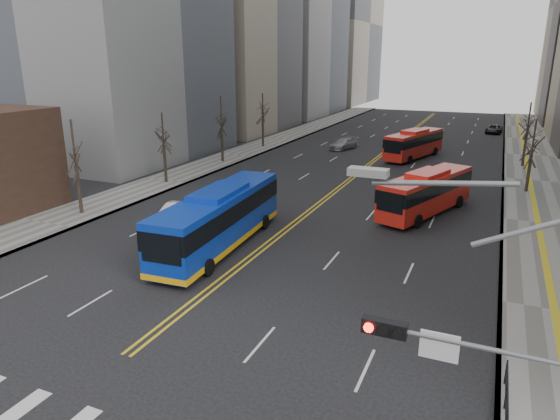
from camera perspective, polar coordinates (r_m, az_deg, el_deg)
name	(u,v)px	position (r m, az deg, el deg)	size (l,w,h in m)	color
sidewalk_right	(541,181)	(55.28, 27.65, 2.91)	(7.00, 130.00, 0.15)	slate
sidewalk_left	(235,155)	(62.47, -5.14, 6.24)	(5.00, 130.00, 0.15)	slate
centerline	(385,152)	(66.19, 11.90, 6.50)	(0.55, 100.00, 0.01)	gold
signal_mast	(505,378)	(12.88, 24.32, -17.11)	(5.37, 0.37, 9.39)	gray
pedestrian_railing	(507,420)	(18.49, 24.48, -21.00)	(0.06, 6.06, 1.02)	black
street_trees	(268,132)	(48.32, -1.41, 8.89)	(35.20, 47.20, 7.60)	black
blue_bus	(220,217)	(31.96, -6.93, -0.79)	(3.63, 13.48, 3.85)	#0B32B1
red_bus_near	(426,190)	(40.17, 16.39, 2.18)	(5.95, 10.97, 3.42)	red
red_bus_far	(414,142)	(62.64, 15.08, 7.47)	(5.56, 11.11, 3.45)	red
car_white	(174,213)	(37.99, -11.99, -0.28)	(1.41, 4.05, 1.33)	white
car_dark_mid	(438,172)	(52.66, 17.56, 4.13)	(1.59, 3.94, 1.34)	black
car_silver	(344,144)	(67.38, 7.27, 7.52)	(2.00, 4.93, 1.43)	#99999E
car_dark_far	(494,129)	(87.99, 23.26, 8.48)	(2.18, 4.73, 1.31)	black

